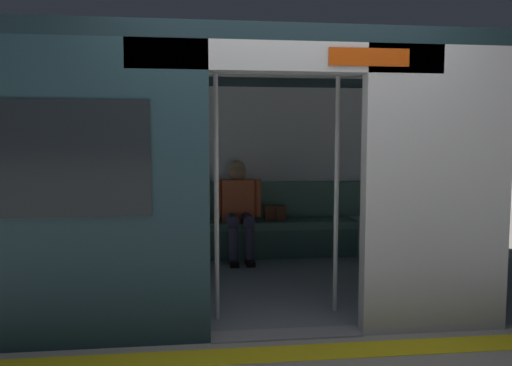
% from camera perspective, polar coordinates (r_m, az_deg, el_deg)
% --- Properties ---
extents(ground_plane, '(60.00, 60.00, 0.00)m').
position_cam_1_polar(ground_plane, '(3.62, 3.63, -17.52)').
color(ground_plane, gray).
extents(platform_edge_strip, '(8.00, 0.24, 0.01)m').
position_cam_1_polar(platform_edge_strip, '(3.35, 4.59, -19.41)').
color(platform_edge_strip, yellow).
rests_on(platform_edge_strip, ground_plane).
extents(train_car, '(6.40, 2.88, 2.17)m').
position_cam_1_polar(train_car, '(4.61, -0.07, 5.94)').
color(train_car, silver).
rests_on(train_car, ground_plane).
extents(bench_seat, '(2.53, 0.44, 0.43)m').
position_cam_1_polar(bench_seat, '(5.79, -0.54, -5.53)').
color(bench_seat, '#4C7566').
rests_on(bench_seat, ground_plane).
extents(person_seated, '(0.55, 0.68, 1.16)m').
position_cam_1_polar(person_seated, '(5.67, -2.11, -2.43)').
color(person_seated, '#CC5933').
rests_on(person_seated, ground_plane).
extents(handbag, '(0.26, 0.15, 0.17)m').
position_cam_1_polar(handbag, '(5.87, 2.23, -3.56)').
color(handbag, brown).
rests_on(handbag, bench_seat).
extents(book, '(0.21, 0.25, 0.03)m').
position_cam_1_polar(book, '(5.77, -6.29, -4.45)').
color(book, '#26598C').
rests_on(book, bench_seat).
extents(grab_pole_door, '(0.04, 0.04, 2.03)m').
position_cam_1_polar(grab_pole_door, '(3.68, -4.71, -0.79)').
color(grab_pole_door, silver).
rests_on(grab_pole_door, ground_plane).
extents(grab_pole_far, '(0.04, 0.04, 2.03)m').
position_cam_1_polar(grab_pole_far, '(3.91, 9.51, -0.52)').
color(grab_pole_far, silver).
rests_on(grab_pole_far, ground_plane).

